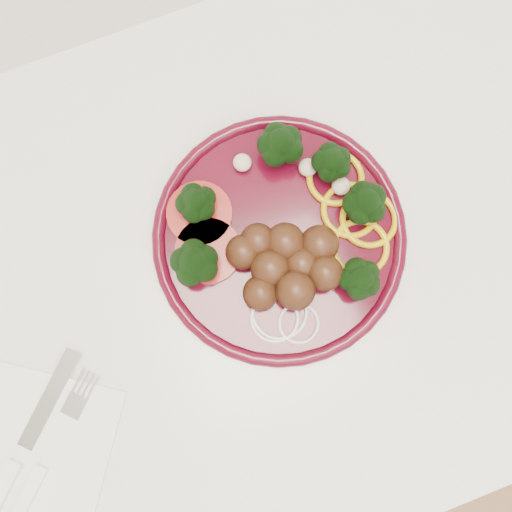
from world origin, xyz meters
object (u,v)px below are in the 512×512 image
object	(u,v)px
plate	(282,236)
knife	(14,467)
napkin	(35,449)
fork	(36,481)

from	to	relation	value
plate	knife	xyz separation A→B (m)	(-0.33, -0.12, -0.01)
plate	knife	world-z (taller)	plate
napkin	knife	xyz separation A→B (m)	(-0.02, -0.01, 0.01)
knife	napkin	bearing A→B (deg)	-22.66
napkin	knife	bearing A→B (deg)	-159.32
knife	fork	world-z (taller)	knife
napkin	knife	size ratio (longest dim) A/B	0.97
napkin	fork	size ratio (longest dim) A/B	1.09
plate	napkin	xyz separation A→B (m)	(-0.31, -0.11, -0.02)
plate	napkin	bearing A→B (deg)	-160.44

